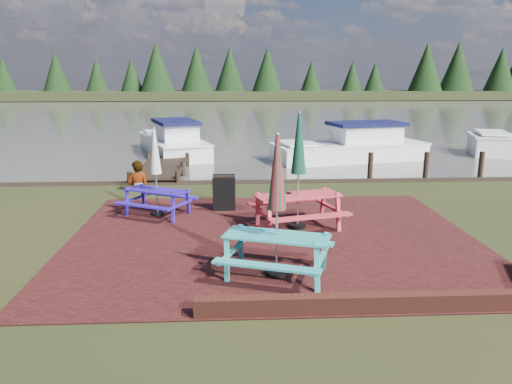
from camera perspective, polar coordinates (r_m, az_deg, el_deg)
The scene contains 13 objects.
ground at distance 10.23m, azimuth 2.38°, elevation -7.16°, with size 120.00×120.00×0.00m, color black.
paving at distance 11.17m, azimuth 1.91°, elevation -5.32°, with size 9.00×7.50×0.02m, color #371211.
brick_wall at distance 8.48m, azimuth 18.88°, elevation -11.29°, with size 6.21×1.79×0.30m.
water at distance 46.68m, azimuth -1.87°, elevation 8.95°, with size 120.00×60.00×0.02m, color #48463E.
far_treeline at distance 75.54m, azimuth -2.35°, elevation 13.12°, with size 120.00×10.00×8.10m.
picnic_table_teal at distance 8.88m, azimuth 2.38°, elevation -4.21°, with size 2.31×2.18×2.58m.
picnic_table_red at distance 11.67m, azimuth 4.82°, elevation 0.31°, with size 2.36×2.21×2.74m.
picnic_table_blue at distance 13.00m, azimuth -11.30°, elevation 0.71°, with size 2.12×2.05×2.27m.
chalkboard at distance 13.28m, azimuth -3.67°, elevation -0.10°, with size 0.60×0.57×0.96m.
jetty at distance 21.26m, azimuth -9.94°, elevation 3.76°, with size 1.76×9.08×1.00m.
boat_jetty at distance 24.18m, azimuth -9.40°, elevation 5.52°, with size 4.13×6.80×1.87m.
boat_near at distance 22.73m, azimuth 10.95°, elevation 4.95°, with size 7.21×3.90×1.85m.
person at distance 15.92m, azimuth -13.50°, elevation 3.49°, with size 0.70×0.46×1.92m, color gray.
Camera 1 is at (-0.92, -9.54, 3.58)m, focal length 35.00 mm.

